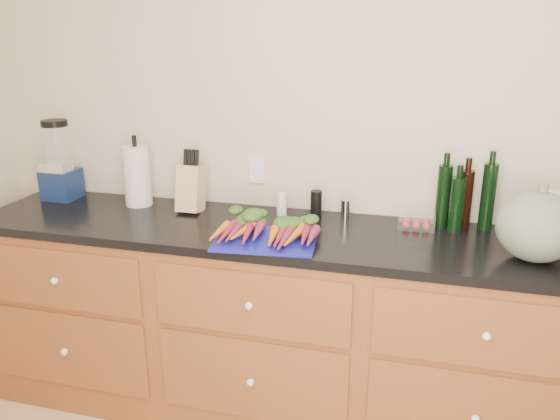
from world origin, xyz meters
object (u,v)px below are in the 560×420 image
(squash, at_px, (537,226))
(tomato_box, at_px, (417,220))
(blender_appliance, at_px, (59,165))
(cutting_board, at_px, (266,240))
(paper_towel, at_px, (137,176))
(carrots, at_px, (269,229))
(knife_block, at_px, (191,188))

(squash, bearing_deg, tomato_box, 149.56)
(squash, xyz_separation_m, blender_appliance, (-2.22, 0.24, 0.04))
(cutting_board, bearing_deg, tomato_box, 28.93)
(blender_appliance, bearing_deg, paper_towel, 0.29)
(carrots, distance_m, knife_block, 0.53)
(squash, xyz_separation_m, tomato_box, (-0.44, 0.26, -0.10))
(carrots, height_order, tomato_box, same)
(blender_appliance, xyz_separation_m, knife_block, (0.73, -0.02, -0.07))
(cutting_board, relative_size, tomato_box, 2.63)
(blender_appliance, bearing_deg, tomato_box, 0.39)
(paper_towel, xyz_separation_m, tomato_box, (1.35, 0.01, -0.11))
(tomato_box, bearing_deg, blender_appliance, -179.61)
(squash, bearing_deg, knife_block, 171.37)
(blender_appliance, bearing_deg, cutting_board, -14.95)
(tomato_box, bearing_deg, cutting_board, -151.07)
(blender_appliance, bearing_deg, squash, -6.28)
(cutting_board, height_order, paper_towel, paper_towel)
(squash, bearing_deg, cutting_board, -175.95)
(cutting_board, distance_m, tomato_box, 0.68)
(cutting_board, distance_m, paper_towel, 0.83)
(cutting_board, relative_size, paper_towel, 1.39)
(cutting_board, height_order, carrots, carrots)
(paper_towel, bearing_deg, knife_block, -3.91)
(cutting_board, height_order, blender_appliance, blender_appliance)
(paper_towel, relative_size, tomato_box, 1.89)
(cutting_board, height_order, tomato_box, tomato_box)
(carrots, distance_m, squash, 1.04)
(carrots, bearing_deg, tomato_box, 25.74)
(paper_towel, distance_m, tomato_box, 1.36)
(carrots, bearing_deg, cutting_board, -90.00)
(carrots, xyz_separation_m, squash, (1.03, 0.03, 0.10))
(paper_towel, bearing_deg, tomato_box, 0.42)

